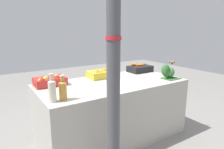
% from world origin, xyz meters
% --- Properties ---
extents(ground_plane, '(10.00, 10.00, 0.00)m').
position_xyz_m(ground_plane, '(0.00, 0.00, 0.00)').
color(ground_plane, gray).
extents(market_table, '(1.86, 0.91, 0.76)m').
position_xyz_m(market_table, '(0.00, 0.00, 0.38)').
color(market_table, '#B7B2A8').
rests_on(market_table, ground_plane).
extents(support_pole, '(0.13, 0.13, 2.68)m').
position_xyz_m(support_pole, '(-0.46, -0.72, 1.34)').
color(support_pole, '#4C4C51').
rests_on(support_pole, ground_plane).
extents(apple_crate, '(0.36, 0.24, 0.13)m').
position_xyz_m(apple_crate, '(-0.70, 0.28, 0.82)').
color(apple_crate, red).
rests_on(apple_crate, market_table).
extents(orange_crate, '(0.36, 0.24, 0.13)m').
position_xyz_m(orange_crate, '(0.02, 0.29, 0.81)').
color(orange_crate, gold).
rests_on(orange_crate, market_table).
extents(carrot_crate, '(0.36, 0.24, 0.13)m').
position_xyz_m(carrot_crate, '(0.72, 0.29, 0.81)').
color(carrot_crate, black).
rests_on(carrot_crate, market_table).
extents(broccoli_pile, '(0.23, 0.20, 0.20)m').
position_xyz_m(broccoli_pile, '(0.75, -0.25, 0.85)').
color(broccoli_pile, '#2D602D').
rests_on(broccoli_pile, market_table).
extents(juice_bottle_cloudy, '(0.07, 0.07, 0.27)m').
position_xyz_m(juice_bottle_cloudy, '(-0.85, -0.29, 0.87)').
color(juice_bottle_cloudy, beige).
rests_on(juice_bottle_cloudy, market_table).
extents(juice_bottle_amber, '(0.07, 0.07, 0.24)m').
position_xyz_m(juice_bottle_amber, '(-0.75, -0.29, 0.86)').
color(juice_bottle_amber, gold).
rests_on(juice_bottle_amber, market_table).
extents(sparrow_bird, '(0.11, 0.10, 0.05)m').
position_xyz_m(sparrow_bird, '(0.78, -0.29, 0.99)').
color(sparrow_bird, '#4C3D2D').
rests_on(sparrow_bird, broccoli_pile).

